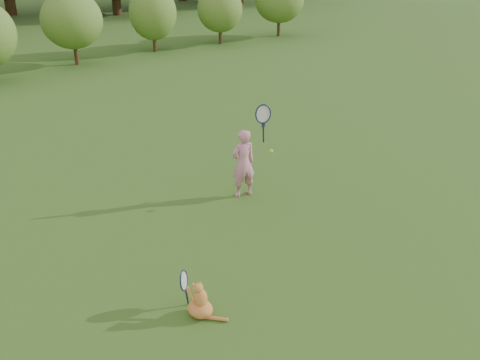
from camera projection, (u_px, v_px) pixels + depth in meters
ground at (263, 244)px, 7.93m from camera, size 100.00×100.00×0.00m
child at (244, 162)px, 9.15m from camera, size 0.70×0.42×1.82m
cat at (199, 298)px, 6.35m from camera, size 0.41×0.66×0.64m
tennis_ball at (271, 151)px, 8.97m from camera, size 0.06×0.06×0.06m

